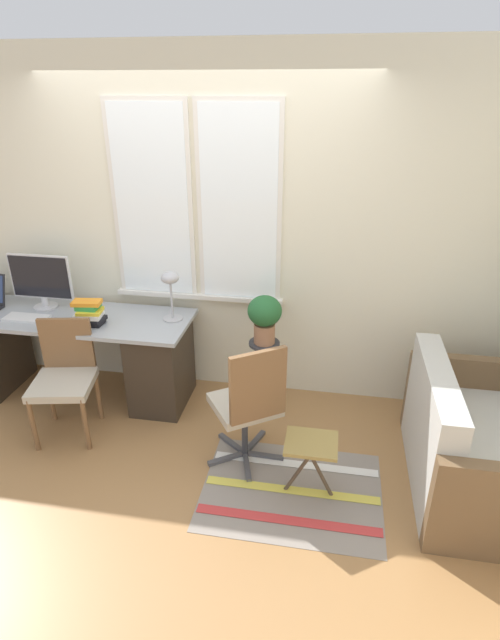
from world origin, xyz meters
The scene contains 15 objects.
ground_plane centered at (0.00, 0.00, 0.00)m, with size 14.00×14.00×0.00m, color #9E7042.
wall_back_with_window centered at (0.00, 0.72, 1.36)m, with size 9.00×0.12×2.70m.
desk centered at (-1.08, 0.32, 0.39)m, with size 2.01×0.64×0.73m.
monitor centered at (-1.33, 0.44, 0.97)m, with size 0.52×0.19×0.45m.
keyboard centered at (-1.36, 0.21, 0.74)m, with size 0.35×0.15×0.02m.
mouse centered at (-1.12, 0.21, 0.74)m, with size 0.03×0.06×0.03m.
desk_lamp centered at (-0.22, 0.40, 1.02)m, with size 0.15×0.15×0.39m.
book_stack centered at (-0.81, 0.20, 0.83)m, with size 0.24×0.19×0.20m.
desk_chair_wooden centered at (-0.89, -0.15, 0.47)m, with size 0.50×0.51×0.86m.
office_chair_swivel centered at (0.52, -0.29, 0.49)m, with size 0.57×0.58×0.95m.
couch_loveseat centered at (1.98, -0.25, 0.28)m, with size 0.83×1.25×0.82m.
plant_stand centered at (0.52, 0.37, 0.53)m, with size 0.24×0.24×0.60m.
potted_plant centered at (0.52, 0.37, 0.83)m, with size 0.26×0.26×0.38m.
floor_rug_striped centered at (0.84, -0.52, 0.00)m, with size 1.16×0.88×0.01m.
folding_stool centered at (0.95, -0.52, 0.36)m, with size 0.32×0.28×0.42m.
Camera 1 is at (1.00, -3.00, 2.40)m, focal length 28.00 mm.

